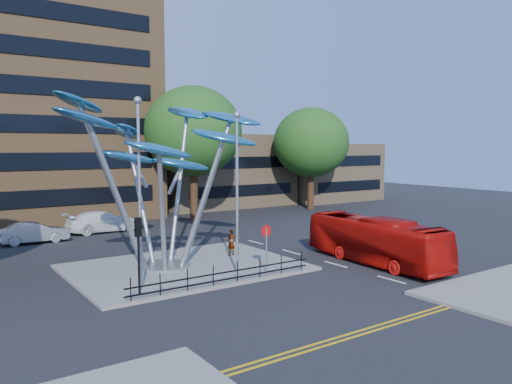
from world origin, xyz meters
TOP-DOWN VIEW (x-y plane):
  - ground at (0.00, 0.00)m, footprint 120.00×120.00m
  - traffic_island at (-1.00, 6.00)m, footprint 12.00×9.00m
  - double_yellow_near at (0.00, -6.00)m, footprint 40.00×0.12m
  - double_yellow_far at (0.00, -6.30)m, footprint 40.00×0.12m
  - brick_tower at (-6.00, 32.00)m, footprint 25.00×15.00m
  - low_building_near at (16.00, 30.00)m, footprint 15.00×8.00m
  - low_building_far at (30.00, 28.00)m, footprint 12.00×8.00m
  - tree_right at (8.00, 22.00)m, footprint 8.80×8.80m
  - tree_far at (22.00, 22.00)m, footprint 8.00×8.00m
  - leaf_sculpture at (-2.07, 6.68)m, footprint 12.72×9.54m
  - street_lamp_left at (-4.50, 3.50)m, footprint 0.36×0.36m
  - street_lamp_right at (0.50, 3.00)m, footprint 0.36×0.36m
  - traffic_light_island at (-5.00, 2.50)m, footprint 0.28×0.18m
  - no_entry_sign_island at (2.00, 2.52)m, footprint 0.60×0.10m
  - pedestrian_railing_front at (-1.00, 1.70)m, footprint 10.00×0.06m
  - red_bus at (8.50, 0.90)m, footprint 2.90×9.67m
  - pedestrian at (2.49, 6.81)m, footprint 0.64×0.49m
  - parked_car_mid at (-6.29, 18.50)m, footprint 4.48×1.60m
  - parked_car_right at (-0.90, 20.31)m, footprint 5.76×2.55m

SIDE VIEW (x-z plane):
  - ground at x=0.00m, z-range 0.00..0.00m
  - double_yellow_near at x=0.00m, z-range 0.00..0.01m
  - double_yellow_far at x=0.00m, z-range 0.00..0.01m
  - traffic_island at x=-1.00m, z-range 0.00..0.15m
  - pedestrian_railing_front at x=-1.00m, z-range 0.05..1.05m
  - parked_car_mid at x=-6.29m, z-range 0.00..1.47m
  - parked_car_right at x=-0.90m, z-range 0.00..1.64m
  - pedestrian at x=2.49m, z-range 0.15..1.73m
  - red_bus at x=8.50m, z-range 0.00..2.66m
  - no_entry_sign_island at x=2.00m, z-range 0.59..3.04m
  - traffic_light_island at x=-5.00m, z-range 0.90..4.33m
  - low_building_far at x=30.00m, z-range 0.00..7.00m
  - low_building_near at x=16.00m, z-range 0.00..8.00m
  - street_lamp_right at x=0.50m, z-range 0.94..9.24m
  - street_lamp_left at x=-4.50m, z-range 0.96..9.76m
  - leaf_sculpture at x=-2.07m, z-range 2.12..11.63m
  - tree_far at x=22.00m, z-range 1.70..12.51m
  - tree_right at x=8.00m, z-range 1.98..14.09m
  - brick_tower at x=-6.00m, z-range 0.00..30.00m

